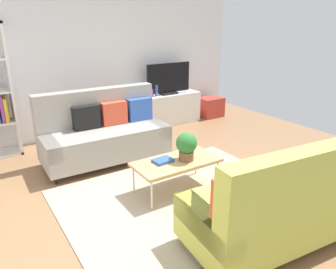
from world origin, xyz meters
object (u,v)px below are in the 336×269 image
object	(u,v)px
couch_beige	(104,133)
coffee_table	(176,163)
tv	(169,79)
bottle_1	(156,90)
potted_plant	(186,145)
vase_0	(143,93)
tv_console	(168,109)
storage_trunk	(211,107)
bottle_0	(152,93)
table_book_0	(163,160)
couch_green	(283,203)

from	to	relation	value
couch_beige	coffee_table	world-z (taller)	couch_beige
tv	bottle_1	bearing A→B (deg)	-176.28
potted_plant	coffee_table	bearing A→B (deg)	158.50
coffee_table	vase_0	distance (m)	2.74
coffee_table	bottle_1	distance (m)	2.76
tv_console	tv	xyz separation A→B (m)	(0.00, -0.02, 0.63)
couch_beige	storage_trunk	bearing A→B (deg)	-160.54
couch_beige	vase_0	world-z (taller)	couch_beige
potted_plant	vase_0	xyz separation A→B (m)	(0.80, 2.61, 0.10)
couch_beige	coffee_table	xyz separation A→B (m)	(0.39, -1.42, -0.06)
storage_trunk	potted_plant	xyz separation A→B (m)	(-2.48, -2.46, 0.40)
bottle_0	bottle_1	world-z (taller)	bottle_1
bottle_0	bottle_1	size ratio (longest dim) A/B	0.68
tv_console	vase_0	world-z (taller)	vase_0
tv_console	vase_0	xyz separation A→B (m)	(-0.58, 0.05, 0.40)
couch_beige	storage_trunk	size ratio (longest dim) A/B	3.69
table_book_0	bottle_1	world-z (taller)	bottle_1
storage_trunk	table_book_0	bearing A→B (deg)	-139.62
vase_0	potted_plant	bearing A→B (deg)	-106.96
tv_console	bottle_1	world-z (taller)	bottle_1
bottle_0	table_book_0	bearing A→B (deg)	-117.49
tv_console	vase_0	size ratio (longest dim) A/B	9.25
bottle_1	couch_green	bearing A→B (deg)	-103.14
storage_trunk	bottle_1	bearing A→B (deg)	177.56
tv_console	vase_0	distance (m)	0.70
couch_green	bottle_0	bearing A→B (deg)	84.00
tv_console	table_book_0	size ratio (longest dim) A/B	5.83
couch_beige	tv_console	world-z (taller)	couch_beige
couch_green	coffee_table	size ratio (longest dim) A/B	1.80
bottle_1	tv	bearing A→B (deg)	3.72
tv	storage_trunk	xyz separation A→B (m)	(1.10, -0.08, -0.73)
couch_beige	table_book_0	distance (m)	1.38
storage_trunk	couch_beige	bearing A→B (deg)	-161.68
couch_beige	table_book_0	bearing A→B (deg)	100.52
couch_green	bottle_0	world-z (taller)	couch_green
coffee_table	couch_beige	bearing A→B (deg)	105.18
couch_green	potted_plant	size ratio (longest dim) A/B	5.41
potted_plant	table_book_0	size ratio (longest dim) A/B	1.52
bottle_0	bottle_1	bearing A→B (deg)	0.00
tv_console	storage_trunk	distance (m)	1.11
coffee_table	tv_console	xyz separation A→B (m)	(1.50, 2.51, -0.07)
couch_beige	potted_plant	xyz separation A→B (m)	(0.51, -1.47, 0.17)
couch_green	vase_0	size ratio (longest dim) A/B	13.05
tv_console	table_book_0	xyz separation A→B (m)	(-1.66, -2.45, 0.12)
table_book_0	bottle_0	xyz separation A→B (m)	(1.25, 2.41, 0.28)
couch_beige	bottle_1	distance (m)	1.91
storage_trunk	tv_console	bearing A→B (deg)	174.81
coffee_table	tv_console	bearing A→B (deg)	59.21
coffee_table	storage_trunk	distance (m)	3.55
couch_beige	coffee_table	size ratio (longest dim) A/B	1.74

